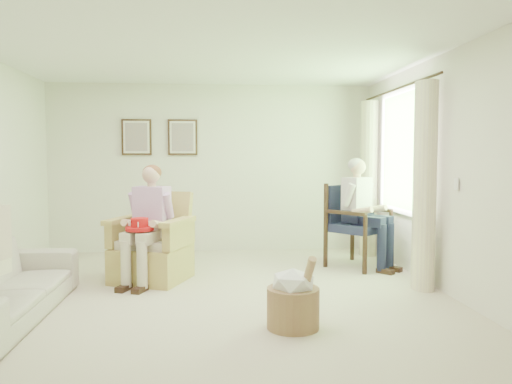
% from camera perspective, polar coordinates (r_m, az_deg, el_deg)
% --- Properties ---
extents(floor, '(5.50, 5.50, 0.00)m').
position_cam_1_polar(floor, '(5.29, -4.86, -12.19)').
color(floor, beige).
rests_on(floor, ground).
extents(back_wall, '(5.00, 0.04, 2.60)m').
position_cam_1_polar(back_wall, '(7.83, -5.04, 2.72)').
color(back_wall, silver).
rests_on(back_wall, ground).
extents(front_wall, '(5.00, 0.04, 2.60)m').
position_cam_1_polar(front_wall, '(2.34, -4.63, -0.27)').
color(front_wall, silver).
rests_on(front_wall, ground).
extents(right_wall, '(0.04, 5.50, 2.60)m').
position_cam_1_polar(right_wall, '(5.68, 21.21, 1.98)').
color(right_wall, silver).
rests_on(right_wall, ground).
extents(ceiling, '(5.00, 5.50, 0.02)m').
position_cam_1_polar(ceiling, '(5.20, -5.03, 16.48)').
color(ceiling, white).
rests_on(ceiling, back_wall).
extents(window, '(0.13, 2.50, 1.63)m').
position_cam_1_polar(window, '(6.76, 16.46, 4.78)').
color(window, '#2D6B23').
rests_on(window, right_wall).
extents(curtain_left, '(0.34, 0.34, 2.30)m').
position_cam_1_polar(curtain_left, '(5.81, 18.70, 0.60)').
color(curtain_left, beige).
rests_on(curtain_left, ground).
extents(curtain_right, '(0.34, 0.34, 2.30)m').
position_cam_1_polar(curtain_right, '(7.64, 12.75, 1.47)').
color(curtain_right, beige).
rests_on(curtain_right, ground).
extents(framed_print_left, '(0.45, 0.05, 0.55)m').
position_cam_1_polar(framed_print_left, '(7.88, -13.50, 6.12)').
color(framed_print_left, '#382114').
rests_on(framed_print_left, back_wall).
extents(framed_print_right, '(0.45, 0.05, 0.55)m').
position_cam_1_polar(framed_print_right, '(7.81, -8.38, 6.21)').
color(framed_print_right, '#382114').
rests_on(framed_print_right, back_wall).
extents(wicker_armchair, '(0.82, 0.82, 1.05)m').
position_cam_1_polar(wicker_armchair, '(6.15, -11.81, -6.77)').
color(wicker_armchair, tan).
rests_on(wicker_armchair, ground).
extents(wood_armchair, '(0.71, 0.67, 1.09)m').
position_cam_1_polar(wood_armchair, '(6.93, 11.40, -3.33)').
color(wood_armchair, black).
rests_on(wood_armchair, ground).
extents(person_wicker, '(0.40, 0.62, 1.36)m').
position_cam_1_polar(person_wicker, '(5.94, -12.03, -2.65)').
color(person_wicker, beige).
rests_on(person_wicker, ground).
extents(person_dark, '(0.40, 0.63, 1.43)m').
position_cam_1_polar(person_dark, '(6.73, 11.87, -1.36)').
color(person_dark, '#181C36').
rests_on(person_dark, ground).
extents(red_hat, '(0.32, 0.32, 0.14)m').
position_cam_1_polar(red_hat, '(5.78, -13.15, -3.78)').
color(red_hat, '#B61213').
rests_on(red_hat, person_wicker).
extents(hatbox, '(0.52, 0.52, 0.67)m').
position_cam_1_polar(hatbox, '(4.40, 4.30, -12.04)').
color(hatbox, tan).
rests_on(hatbox, ground).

